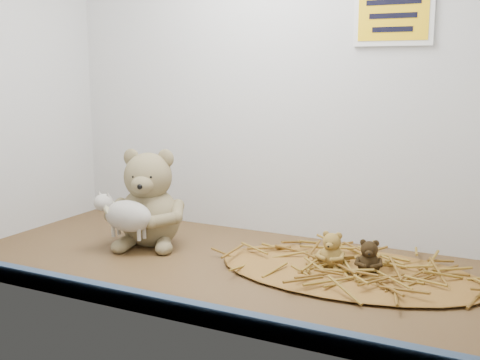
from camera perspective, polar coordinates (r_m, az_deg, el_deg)
The scene contains 8 objects.
alcove_shell at distance 136.66cm, azimuth -0.42°, elevation 11.28°, with size 120.40×60.20×90.40cm.
front_rail at distance 112.40cm, azimuth -9.40°, elevation -11.25°, with size 119.28×2.20×3.60cm, color #31435E.
straw_bed at distance 131.81cm, azimuth 10.34°, elevation -8.53°, with size 58.37×33.90×1.13cm, color brown.
main_teddy at distance 149.98cm, azimuth -8.61°, elevation -1.62°, with size 19.28×20.35×23.91cm, color olive, non-canonical shape.
toy_lamb at distance 143.93cm, azimuth -10.55°, elevation -3.38°, with size 16.13×9.84×10.42cm, color beige, non-canonical shape.
mini_teddy_tan at distance 131.74cm, azimuth 8.71°, elevation -6.41°, with size 6.39×6.75×7.93cm, color olive, non-canonical shape.
mini_teddy_brown at distance 129.29cm, azimuth 12.14°, elevation -7.00°, with size 5.90×6.23×7.32cm, color black, non-canonical shape.
wall_sign at distance 146.07cm, azimuth 14.35°, elevation 14.85°, with size 16.00×1.20×11.00cm, color #DDA90B.
Camera 1 is at (62.44, -112.55, 43.29)cm, focal length 45.00 mm.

